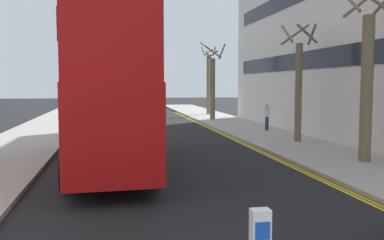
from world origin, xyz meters
name	(u,v)px	position (x,y,z in m)	size (l,w,h in m)	color
sidewalk_right	(298,146)	(6.50, 16.00, 0.07)	(4.00, 80.00, 0.14)	#9E9991
sidewalk_left	(7,154)	(-6.50, 16.00, 0.07)	(4.00, 80.00, 0.14)	#9E9991
kerb_line_outer	(271,156)	(4.40, 14.00, 0.00)	(0.10, 56.00, 0.01)	yellow
kerb_line_inner	(267,156)	(4.24, 14.00, 0.00)	(0.10, 56.00, 0.01)	yellow
double_decker_bus_away	(106,83)	(-2.31, 12.62, 3.03)	(3.17, 10.91, 5.64)	#B20F0F
pedestrian_far	(267,117)	(7.21, 22.29, 0.99)	(0.34, 0.22, 1.62)	#2D2D38
street_tree_near	(213,86)	(5.80, 31.04, 2.83)	(1.69, 1.68, 5.99)	#6B6047
street_tree_mid	(299,85)	(6.96, 17.15, 2.95)	(1.53, 1.60, 5.88)	#6B6047
street_tree_far	(209,82)	(6.78, 37.07, 3.17)	(1.61, 1.59, 6.68)	#6B6047
street_tree_distant	(367,82)	(7.06, 11.43, 3.05)	(1.66, 1.55, 6.40)	#6B6047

